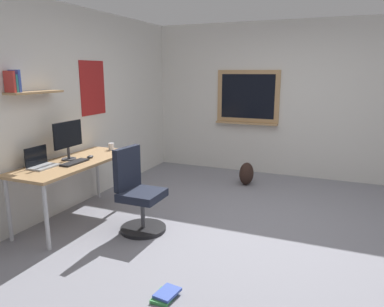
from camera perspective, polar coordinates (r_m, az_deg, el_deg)
name	(u,v)px	position (r m, az deg, el deg)	size (l,w,h in m)	color
ground_plane	(253,228)	(4.39, 9.54, -11.35)	(5.20, 5.20, 0.00)	gray
wall_back	(77,108)	(5.16, -17.57, 6.85)	(5.00, 0.30, 2.60)	silver
wall_right	(289,100)	(6.45, 14.88, 8.06)	(0.22, 5.00, 2.60)	silver
desk	(75,167)	(4.57, -17.88, -1.96)	(1.63, 0.64, 0.73)	tan
office_chair	(138,195)	(4.19, -8.47, -6.50)	(0.52, 0.52, 0.95)	black
laptop	(41,162)	(4.39, -22.58, -1.28)	(0.31, 0.21, 0.23)	#ADAFB5
monitor_primary	(68,138)	(4.60, -18.81, 2.37)	(0.46, 0.17, 0.46)	#38383D
keyboard	(75,162)	(4.44, -17.84, -1.34)	(0.37, 0.13, 0.02)	black
computer_mouse	(90,157)	(4.65, -15.62, -0.49)	(0.10, 0.06, 0.03)	#262628
coffee_mug	(111,146)	(5.08, -12.50, 1.09)	(0.08, 0.08, 0.09)	silver
backpack	(246,174)	(5.90, 8.50, -3.13)	(0.32, 0.22, 0.36)	black
book_stack_on_floor	(165,295)	(3.14, -4.17, -21.17)	(0.25, 0.19, 0.05)	#3D934C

